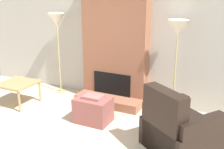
{
  "coord_description": "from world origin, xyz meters",
  "views": [
    {
      "loc": [
        2.36,
        -2.54,
        2.32
      ],
      "look_at": [
        0.0,
        2.35,
        0.6
      ],
      "focal_mm": 45.0,
      "sensor_mm": 36.0,
      "label": 1
    }
  ],
  "objects_px": {
    "ottoman": "(93,109)",
    "side_table": "(18,85)",
    "floor_lamp_right": "(178,32)",
    "floor_lamp_left": "(57,23)",
    "armchair": "(178,131)"
  },
  "relations": [
    {
      "from": "side_table",
      "to": "floor_lamp_right",
      "type": "distance_m",
      "value": 3.29
    },
    {
      "from": "ottoman",
      "to": "side_table",
      "type": "height_order",
      "value": "ottoman"
    },
    {
      "from": "armchair",
      "to": "floor_lamp_right",
      "type": "relative_size",
      "value": 0.71
    },
    {
      "from": "ottoman",
      "to": "floor_lamp_left",
      "type": "relative_size",
      "value": 0.34
    },
    {
      "from": "ottoman",
      "to": "side_table",
      "type": "bearing_deg",
      "value": 179.06
    },
    {
      "from": "side_table",
      "to": "floor_lamp_left",
      "type": "distance_m",
      "value": 1.53
    },
    {
      "from": "armchair",
      "to": "side_table",
      "type": "bearing_deg",
      "value": 30.42
    },
    {
      "from": "side_table",
      "to": "floor_lamp_right",
      "type": "xyz_separation_m",
      "value": [
        2.94,
        0.93,
        1.15
      ]
    },
    {
      "from": "side_table",
      "to": "armchair",
      "type": "bearing_deg",
      "value": -5.03
    },
    {
      "from": "ottoman",
      "to": "armchair",
      "type": "height_order",
      "value": "armchair"
    },
    {
      "from": "armchair",
      "to": "side_table",
      "type": "xyz_separation_m",
      "value": [
        -3.31,
        0.29,
        0.1
      ]
    },
    {
      "from": "ottoman",
      "to": "floor_lamp_right",
      "type": "xyz_separation_m",
      "value": [
        1.18,
        0.96,
        1.33
      ]
    },
    {
      "from": "side_table",
      "to": "floor_lamp_left",
      "type": "xyz_separation_m",
      "value": [
        0.37,
        0.93,
        1.16
      ]
    },
    {
      "from": "ottoman",
      "to": "side_table",
      "type": "xyz_separation_m",
      "value": [
        -1.76,
        0.03,
        0.18
      ]
    },
    {
      "from": "floor_lamp_right",
      "to": "floor_lamp_left",
      "type": "bearing_deg",
      "value": 180.0
    }
  ]
}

